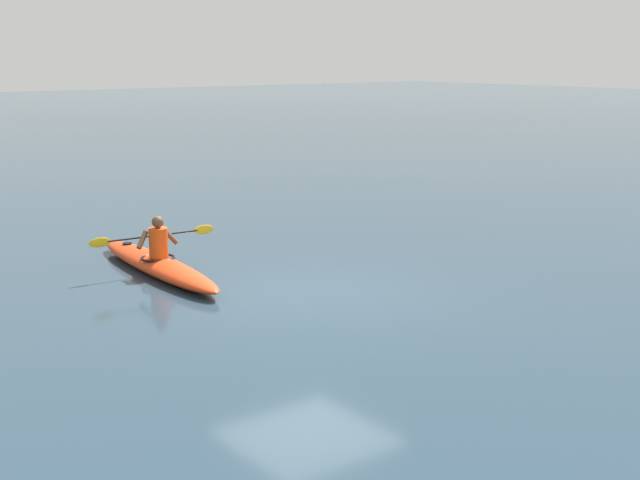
# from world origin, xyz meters

# --- Properties ---
(ground_plane) EXTENTS (160.00, 160.00, 0.00)m
(ground_plane) POSITION_xyz_m (0.00, 0.00, 0.00)
(ground_plane) COLOR #233847
(kayak) EXTENTS (0.97, 4.61, 0.31)m
(kayak) POSITION_xyz_m (1.25, -2.78, 0.16)
(kayak) COLOR red
(kayak) RESTS_ON ground
(kayaker) EXTENTS (2.39, 0.46, 0.74)m
(kayaker) POSITION_xyz_m (1.26, -2.70, 0.63)
(kayaker) COLOR #E04C14
(kayaker) RESTS_ON kayak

